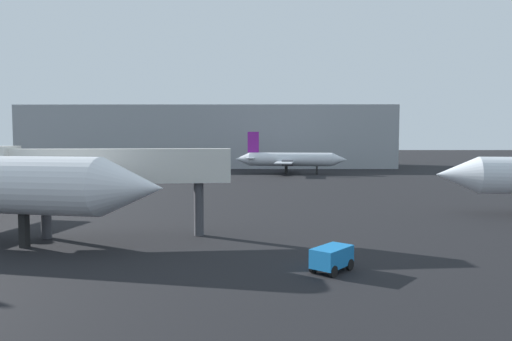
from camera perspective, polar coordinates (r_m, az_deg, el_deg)
name	(u,v)px	position (r m, az deg, el deg)	size (l,w,h in m)	color
airplane_far_left	(289,159)	(93.32, 4.13, 1.38)	(22.59, 18.68, 8.47)	silver
jet_bridge	(94,168)	(34.42, -19.33, 0.29)	(17.51, 3.85, 6.46)	silver
baggage_cart	(332,257)	(24.99, 9.30, -10.48)	(2.53, 2.68, 1.30)	#1972BF
terminal_building	(211,137)	(121.09, -5.60, 4.11)	(90.56, 23.53, 15.08)	#999EA3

